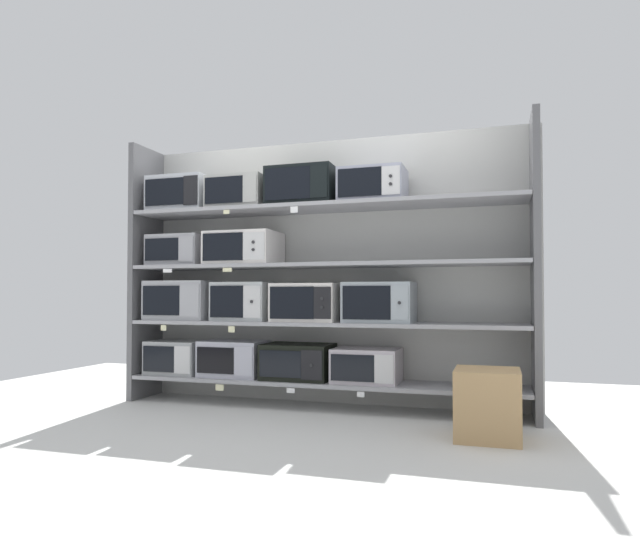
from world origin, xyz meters
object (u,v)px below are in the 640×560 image
Objects in this scene: microwave_6 at (308,302)px; microwave_12 at (303,188)px; microwave_0 at (177,357)px; microwave_7 at (380,302)px; microwave_5 at (244,301)px; microwave_9 at (244,249)px; microwave_1 at (234,358)px; microwave_8 at (179,251)px; microwave_13 at (373,186)px; microwave_10 at (181,195)px; microwave_3 at (367,365)px; shipping_carton at (488,404)px; microwave_4 at (183,300)px; microwave_11 at (240,194)px; microwave_2 at (298,362)px.

microwave_12 reaches higher than microwave_6.
microwave_7 is at bearing -0.01° from microwave_0.
microwave_9 reaches higher than microwave_5.
microwave_1 is at bearing 179.98° from microwave_7.
microwave_13 is at bearing -0.02° from microwave_8.
microwave_1 is at bearing 179.96° from microwave_6.
microwave_10 reaches higher than microwave_9.
microwave_3 is at bearing 179.69° from microwave_13.
microwave_8 is 1.77m from microwave_13.
shipping_carton is (0.91, -0.63, -0.13)m from microwave_3.
microwave_4 is 1.16× the size of microwave_11.
microwave_5 reaches higher than microwave_0.
shipping_carton is at bearing -13.89° from microwave_10.
microwave_5 is at bearing -0.03° from microwave_4.
microwave_7 is 1.19m from shipping_carton.
microwave_2 is at bearing 179.97° from microwave_7.
microwave_5 is (-1.04, -0.00, 0.49)m from microwave_3.
microwave_1 is 0.57m from microwave_2.
shipping_carton is (1.95, -0.63, -0.62)m from microwave_5.
microwave_4 is 1.12× the size of microwave_13.
microwave_4 is 0.91m from microwave_10.
microwave_10 is 0.55m from microwave_11.
microwave_13 is at bearing 0.01° from microwave_6.
microwave_2 is 1.00× the size of microwave_12.
microwave_8 reaches higher than microwave_1.
microwave_3 is 1.77m from microwave_11.
microwave_4 is at bearing 166.02° from shipping_carton.
microwave_3 is (0.56, -0.00, -0.01)m from microwave_2.
microwave_12 is (-0.52, -0.00, 1.41)m from microwave_3.
microwave_11 is (-0.52, -0.00, 1.38)m from microwave_2.
microwave_2 is at bearing -0.01° from microwave_8.
shipping_carton is at bearing -24.36° from microwave_6.
microwave_3 is at bearing -0.01° from microwave_2.
microwave_4 reaches higher than microwave_1.
microwave_5 is 1.09× the size of shipping_carton.
microwave_6 is 0.99× the size of microwave_10.
microwave_10 is (-1.08, -0.00, 1.40)m from microwave_2.
shipping_carton is at bearing -34.78° from microwave_3.
microwave_13 reaches higher than microwave_0.
shipping_carton is at bearing -13.79° from microwave_8.
microwave_12 is at bearing -0.01° from microwave_5.
microwave_4 is at bearing -179.99° from microwave_1.
microwave_1 is at bearing 179.77° from microwave_5.
microwave_10 reaches higher than microwave_8.
microwave_3 is at bearing 0.01° from microwave_11.
microwave_8 reaches higher than microwave_5.
microwave_3 is at bearing 0.01° from microwave_9.
microwave_3 is 1.00× the size of microwave_13.
microwave_8 is (-0.52, 0.00, 0.91)m from microwave_1.
microwave_8 reaches higher than microwave_2.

